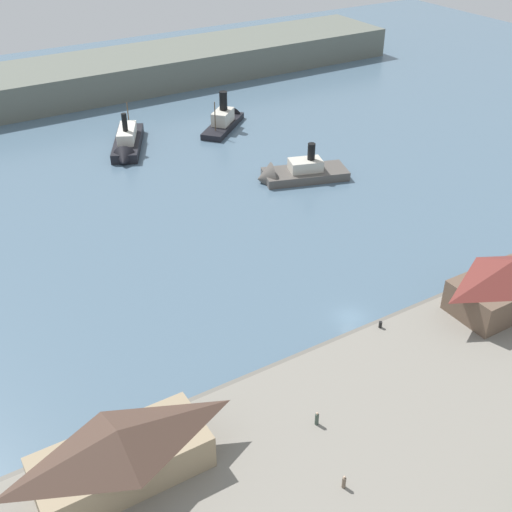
{
  "coord_description": "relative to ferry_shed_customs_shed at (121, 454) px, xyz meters",
  "views": [
    {
      "loc": [
        -46.31,
        -51.67,
        53.46
      ],
      "look_at": [
        -4.66,
        17.19,
        2.0
      ],
      "focal_mm": 44.59,
      "sensor_mm": 36.0,
      "label": 1
    }
  ],
  "objects": [
    {
      "name": "pedestrian_near_cart",
      "position": [
        20.26,
        -4.36,
        -2.48
      ],
      "size": [
        0.43,
        0.43,
        1.74
      ],
      "color": "#3D4C42",
      "rests_on": "quay_promenade"
    },
    {
      "name": "pedestrian_walking_east",
      "position": [
        17.78,
        -12.28,
        -2.55
      ],
      "size": [
        0.39,
        0.39,
        1.59
      ],
      "color": "#6B5B4C",
      "rests_on": "quay_promenade"
    },
    {
      "name": "ferry_mid_harbor",
      "position": [
        55.95,
        80.72,
        -2.89
      ],
      "size": [
        16.08,
        14.88,
        9.85
      ],
      "color": "black",
      "rests_on": "ground"
    },
    {
      "name": "ferry_moored_east",
      "position": [
        53.39,
        49.28,
        -3.25
      ],
      "size": [
        18.56,
        11.29,
        9.16
      ],
      "color": "#514C47",
      "rests_on": "ground"
    },
    {
      "name": "ferry_shed_central_terminal",
      "position": [
        54.61,
        -0.06,
        0.37
      ],
      "size": [
        16.04,
        8.18,
        7.17
      ],
      "color": "brown",
      "rests_on": "quay_promenade"
    },
    {
      "name": "ground_plane",
      "position": [
        36.13,
        9.62,
        -4.47
      ],
      "size": [
        320.0,
        320.0,
        0.0
      ],
      "primitive_type": "plane",
      "color": "slate"
    },
    {
      "name": "far_headland",
      "position": [
        36.13,
        119.62,
        -0.47
      ],
      "size": [
        180.0,
        24.0,
        8.0
      ],
      "primitive_type": "cube",
      "color": "#60665B",
      "rests_on": "ground"
    },
    {
      "name": "quay_promenade",
      "position": [
        36.13,
        -12.38,
        -3.87
      ],
      "size": [
        110.0,
        36.0,
        1.2
      ],
      "primitive_type": "cube",
      "color": "gray",
      "rests_on": "ground"
    },
    {
      "name": "mooring_post_center_west",
      "position": [
        37.01,
        4.8,
        -2.82
      ],
      "size": [
        0.44,
        0.44,
        0.9
      ],
      "primitive_type": "cylinder",
      "color": "black",
      "rests_on": "quay_promenade"
    },
    {
      "name": "ferry_shed_customs_shed",
      "position": [
        0.0,
        0.0,
        0.0
      ],
      "size": [
        17.18,
        7.71,
        6.44
      ],
      "color": "#998466",
      "rests_on": "quay_promenade"
    },
    {
      "name": "seawall_edge",
      "position": [
        36.13,
        6.02,
        -3.97
      ],
      "size": [
        110.0,
        0.8,
        1.0
      ],
      "primitive_type": "cube",
      "color": "#666159",
      "rests_on": "ground"
    },
    {
      "name": "ferry_near_quay",
      "position": [
        31.19,
        78.74,
        -2.95
      ],
      "size": [
        13.25,
        19.64,
        9.47
      ],
      "color": "black",
      "rests_on": "ground"
    }
  ]
}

